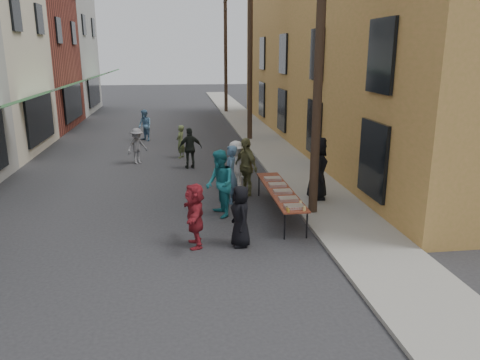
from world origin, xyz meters
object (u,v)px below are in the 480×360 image
object	(u,v)px
catering_tray_sausage	(294,207)
utility_pole_mid	(250,54)
serving_table	(280,191)
guest_front_c	(220,184)
utility_pole_near	(319,56)
server	(318,168)
guest_front_a	(241,216)
utility_pole_far	(226,53)

from	to	relation	value
catering_tray_sausage	utility_pole_mid	bearing A→B (deg)	85.96
serving_table	guest_front_c	xyz separation A→B (m)	(-1.75, 0.08, 0.26)
catering_tray_sausage	guest_front_c	distance (m)	2.47
utility_pole_near	guest_front_c	distance (m)	4.45
server	guest_front_a	bearing A→B (deg)	147.75
utility_pole_far	guest_front_c	distance (m)	24.19
utility_pole_far	server	distance (m)	23.07
serving_table	guest_front_c	world-z (taller)	guest_front_c
utility_pole_mid	guest_front_a	xyz separation A→B (m)	(-2.40, -13.97, -3.73)
catering_tray_sausage	guest_front_a	bearing A→B (deg)	-162.45
guest_front_a	serving_table	bearing A→B (deg)	137.30
guest_front_a	utility_pole_far	bearing A→B (deg)	166.50
serving_table	server	world-z (taller)	server
catering_tray_sausage	guest_front_c	size ratio (longest dim) A/B	0.26
guest_front_a	guest_front_c	distance (m)	2.22
guest_front_c	utility_pole_far	bearing A→B (deg)	161.95
utility_pole_near	serving_table	distance (m)	3.91
utility_pole_near	utility_pole_far	bearing A→B (deg)	90.00
guest_front_a	server	xyz separation A→B (m)	(2.87, 3.16, 0.32)
server	catering_tray_sausage	bearing A→B (deg)	162.22
utility_pole_far	guest_front_a	bearing A→B (deg)	-95.28
utility_pole_near	server	distance (m)	3.64
utility_pole_near	catering_tray_sausage	xyz separation A→B (m)	(-0.95, -1.51, -3.71)
serving_table	guest_front_a	xyz separation A→B (m)	(-1.45, -2.11, 0.05)
utility_pole_near	server	size ratio (longest dim) A/B	4.54
catering_tray_sausage	guest_front_c	xyz separation A→B (m)	(-1.75, 1.73, 0.18)
serving_table	guest_front_c	bearing A→B (deg)	177.22
serving_table	catering_tray_sausage	bearing A→B (deg)	-90.00
utility_pole_far	serving_table	world-z (taller)	utility_pole_far
serving_table	guest_front_a	world-z (taller)	guest_front_a
utility_pole_near	server	world-z (taller)	utility_pole_near
utility_pole_mid	guest_front_a	distance (m)	14.66
utility_pole_near	utility_pole_mid	bearing A→B (deg)	90.00
serving_table	guest_front_a	distance (m)	2.56
serving_table	utility_pole_near	bearing A→B (deg)	-8.36
guest_front_c	catering_tray_sausage	bearing A→B (deg)	33.63
utility_pole_near	utility_pole_mid	distance (m)	12.00
utility_pole_far	utility_pole_mid	bearing A→B (deg)	-90.00
utility_pole_near	guest_front_a	world-z (taller)	utility_pole_near
utility_pole_near	guest_front_c	size ratio (longest dim) A/B	4.62
guest_front_a	guest_front_c	size ratio (longest dim) A/B	0.79
utility_pole_mid	guest_front_c	xyz separation A→B (m)	(-2.70, -11.78, -3.53)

